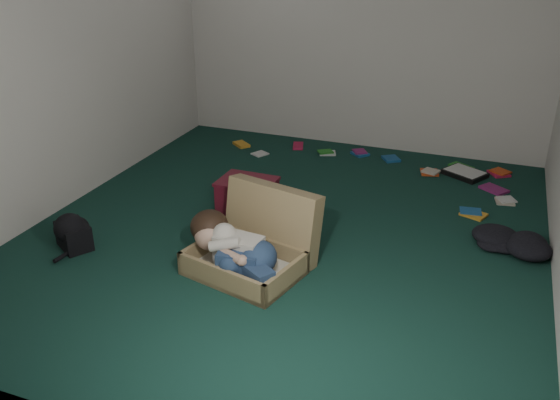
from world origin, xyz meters
The scene contains 11 objects.
floor centered at (0.00, 0.00, 0.00)m, with size 4.50×4.50×0.00m, color #12362C.
wall_back centered at (0.00, 2.25, 1.30)m, with size 4.50×4.50×0.00m, color silver.
wall_front centered at (0.00, -2.25, 1.30)m, with size 4.50×4.50×0.00m, color silver.
wall_left centered at (-2.00, 0.00, 1.30)m, with size 4.50×4.50×0.00m, color silver.
suitcase centered at (-0.03, -0.56, 0.17)m, with size 0.92×0.90×0.56m.
person centered at (-0.12, -0.73, 0.21)m, with size 0.79×0.54×0.35m.
maroon_bin centered at (-0.42, 0.17, 0.16)m, with size 0.47×0.38×0.32m.
backpack centered at (-1.44, -0.82, 0.11)m, with size 0.36×0.29×0.22m, color black, non-canonical shape.
clothing_pile centered at (1.70, 0.36, 0.07)m, with size 0.42×0.34×0.13m, color black, non-canonical shape.
paper_tray centered at (1.25, 1.74, 0.03)m, with size 0.47×0.43×0.05m.
book_scatter centered at (0.50, 1.67, 0.01)m, with size 3.02×1.33×0.02m.
Camera 1 is at (1.47, -4.00, 2.27)m, focal length 38.00 mm.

